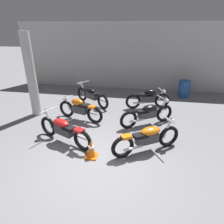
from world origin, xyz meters
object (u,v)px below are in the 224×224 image
at_px(motorcycle_left_row_2, 92,95).
at_px(motorcycle_right_row_1, 148,113).
at_px(motorcycle_right_row_2, 148,98).
at_px(motorcycle_left_row_1, 80,109).
at_px(support_pillar, 31,76).
at_px(motorcycle_left_row_0, 64,129).
at_px(oil_drum, 184,89).
at_px(motorcycle_right_row_0, 147,138).
at_px(traffic_cone, 91,149).

distance_m(motorcycle_left_row_2, motorcycle_right_row_1, 3.02).
relative_size(motorcycle_right_row_1, motorcycle_right_row_2, 0.98).
bearing_deg(motorcycle_left_row_2, motorcycle_left_row_1, -90.43).
height_order(motorcycle_left_row_1, motorcycle_right_row_1, motorcycle_right_row_1).
bearing_deg(motorcycle_right_row_1, support_pillar, 177.75).
relative_size(motorcycle_left_row_0, motorcycle_left_row_2, 1.10).
relative_size(motorcycle_left_row_1, oil_drum, 2.26).
xyz_separation_m(motorcycle_left_row_0, oil_drum, (4.35, 5.16, -0.03)).
bearing_deg(motorcycle_right_row_0, motorcycle_right_row_1, 90.09).
distance_m(motorcycle_left_row_2, oil_drum, 4.76).
height_order(motorcycle_right_row_0, traffic_cone, motorcycle_right_row_0).
relative_size(support_pillar, motorcycle_right_row_1, 1.69).
bearing_deg(motorcycle_right_row_2, motorcycle_right_row_0, -90.22).
bearing_deg(motorcycle_left_row_2, motorcycle_right_row_2, -0.34).
bearing_deg(traffic_cone, motorcycle_left_row_1, 115.60).
height_order(motorcycle_right_row_0, motorcycle_right_row_2, motorcycle_right_row_0).
bearing_deg(motorcycle_left_row_1, motorcycle_right_row_0, -33.29).
xyz_separation_m(motorcycle_left_row_2, motorcycle_right_row_2, (2.55, -0.02, 0.01)).
bearing_deg(motorcycle_right_row_0, motorcycle_left_row_1, 146.71).
bearing_deg(oil_drum, motorcycle_right_row_2, -133.69).
xyz_separation_m(motorcycle_left_row_2, motorcycle_right_row_1, (2.54, -1.63, 0.00)).
distance_m(motorcycle_left_row_0, motorcycle_left_row_2, 3.27).
height_order(support_pillar, motorcycle_right_row_1, support_pillar).
distance_m(motorcycle_right_row_1, oil_drum, 3.96).
height_order(motorcycle_right_row_0, oil_drum, motorcycle_right_row_0).
relative_size(motorcycle_left_row_2, motorcycle_right_row_0, 0.96).
bearing_deg(motorcycle_left_row_0, motorcycle_right_row_2, 52.14).
bearing_deg(oil_drum, support_pillar, -152.12).
xyz_separation_m(motorcycle_left_row_0, motorcycle_right_row_1, (2.52, 1.64, 0.00)).
relative_size(motorcycle_right_row_0, motorcycle_right_row_2, 0.99).
bearing_deg(oil_drum, motorcycle_left_row_1, -141.10).
distance_m(motorcycle_left_row_1, motorcycle_right_row_2, 3.04).
relative_size(motorcycle_right_row_2, oil_drum, 2.27).
bearing_deg(motorcycle_left_row_1, motorcycle_left_row_2, 89.57).
height_order(support_pillar, motorcycle_right_row_2, support_pillar).
bearing_deg(motorcycle_right_row_2, motorcycle_left_row_0, -127.86).
distance_m(motorcycle_left_row_2, motorcycle_right_row_0, 4.19).
height_order(support_pillar, motorcycle_left_row_2, support_pillar).
relative_size(motorcycle_left_row_1, traffic_cone, 3.55).
xyz_separation_m(support_pillar, motorcycle_right_row_0, (4.48, -1.87, -1.15)).
distance_m(motorcycle_left_row_0, motorcycle_left_row_1, 1.62).
distance_m(motorcycle_left_row_0, motorcycle_right_row_0, 2.52).
bearing_deg(motorcycle_left_row_0, traffic_cone, -29.64).
bearing_deg(motorcycle_left_row_2, motorcycle_left_row_0, -89.62).
relative_size(motorcycle_left_row_0, motorcycle_right_row_0, 1.06).
bearing_deg(traffic_cone, motorcycle_right_row_2, 68.52).
relative_size(motorcycle_left_row_0, traffic_cone, 3.74).
bearing_deg(motorcycle_right_row_0, traffic_cone, -160.63).
xyz_separation_m(support_pillar, motorcycle_right_row_1, (4.48, -0.18, -1.15)).
bearing_deg(motorcycle_right_row_2, motorcycle_left_row_1, -147.50).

